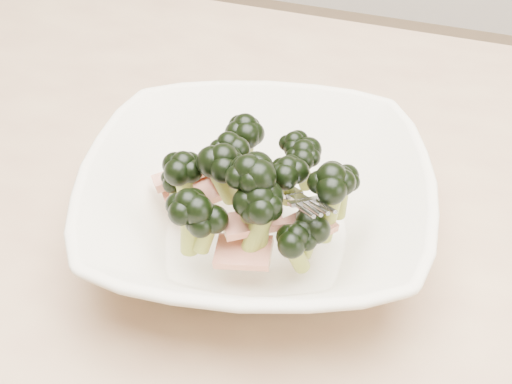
# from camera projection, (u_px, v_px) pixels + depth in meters

# --- Properties ---
(dining_table) EXTENTS (1.20, 0.80, 0.75)m
(dining_table) POSITION_uv_depth(u_px,v_px,m) (330.00, 297.00, 0.71)
(dining_table) COLOR tan
(dining_table) RESTS_ON ground
(broccoli_dish) EXTENTS (0.36, 0.36, 0.12)m
(broccoli_dish) POSITION_uv_depth(u_px,v_px,m) (256.00, 202.00, 0.60)
(broccoli_dish) COLOR #F0E6CB
(broccoli_dish) RESTS_ON dining_table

